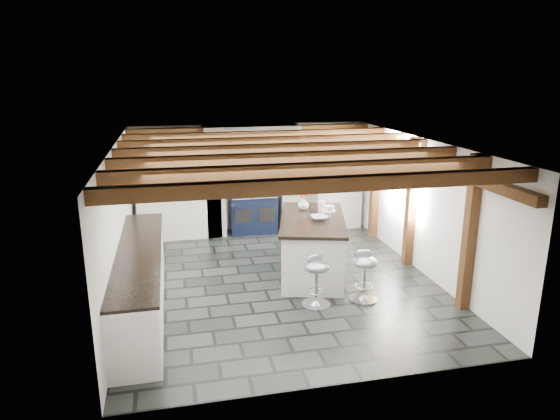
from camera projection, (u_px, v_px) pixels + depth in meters
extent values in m
plane|color=black|center=(279.00, 279.00, 8.39)|extent=(6.00, 6.00, 0.00)
plane|color=white|center=(250.00, 177.00, 10.90)|extent=(5.00, 0.00, 5.00)
plane|color=white|center=(119.00, 224.00, 7.56)|extent=(0.00, 6.00, 6.00)
plane|color=white|center=(421.00, 205.00, 8.60)|extent=(0.00, 6.00, 6.00)
plane|color=white|center=(279.00, 143.00, 7.77)|extent=(6.00, 6.00, 0.00)
cube|color=white|center=(215.00, 191.00, 10.51)|extent=(0.40, 0.60, 1.90)
cube|color=white|center=(289.00, 187.00, 10.84)|extent=(0.40, 0.60, 1.90)
cube|color=#553218|center=(252.00, 140.00, 10.40)|extent=(2.10, 0.65, 0.18)
cube|color=white|center=(251.00, 133.00, 10.35)|extent=(2.00, 0.60, 0.31)
cube|color=black|center=(254.00, 139.00, 10.08)|extent=(1.00, 0.03, 0.22)
cube|color=silver|center=(254.00, 140.00, 10.06)|extent=(0.90, 0.01, 0.14)
cube|color=white|center=(169.00, 191.00, 10.30)|extent=(1.30, 0.58, 2.00)
cube|color=white|center=(337.00, 182.00, 11.06)|extent=(1.00, 0.58, 2.00)
cube|color=white|center=(141.00, 281.00, 7.25)|extent=(0.60, 3.80, 0.88)
cube|color=black|center=(138.00, 251.00, 7.13)|extent=(0.64, 3.80, 0.04)
cube|color=white|center=(204.00, 215.00, 10.59)|extent=(0.70, 0.60, 0.88)
cube|color=black|center=(203.00, 194.00, 10.47)|extent=(0.74, 0.64, 0.04)
cube|color=#553218|center=(420.00, 160.00, 8.37)|extent=(0.15, 5.80, 0.14)
plane|color=white|center=(405.00, 176.00, 9.06)|extent=(0.00, 0.90, 0.90)
cube|color=#553218|center=(331.00, 184.00, 5.35)|extent=(5.00, 0.16, 0.16)
cube|color=#553218|center=(309.00, 169.00, 6.17)|extent=(5.00, 0.16, 0.16)
cube|color=#553218|center=(293.00, 158.00, 6.98)|extent=(5.00, 0.16, 0.16)
cube|color=#553218|center=(279.00, 149.00, 7.80)|extent=(5.00, 0.16, 0.16)
cube|color=#553218|center=(269.00, 141.00, 8.61)|extent=(5.00, 0.16, 0.16)
cube|color=#553218|center=(260.00, 135.00, 9.43)|extent=(5.00, 0.16, 0.16)
cube|color=#553218|center=(252.00, 130.00, 10.24)|extent=(5.00, 0.16, 0.16)
cube|color=#553218|center=(470.00, 234.00, 7.08)|extent=(0.15, 0.15, 2.30)
cube|color=#553218|center=(411.00, 203.00, 8.77)|extent=(0.15, 0.15, 2.30)
cube|color=#553218|center=(375.00, 183.00, 10.28)|extent=(0.15, 0.15, 2.30)
cylinder|color=black|center=(308.00, 166.00, 7.92)|extent=(0.01, 0.01, 0.56)
cylinder|color=white|center=(307.00, 186.00, 8.01)|extent=(0.09, 0.09, 0.22)
cylinder|color=black|center=(306.00, 163.00, 8.21)|extent=(0.01, 0.01, 0.56)
cylinder|color=white|center=(305.00, 182.00, 8.30)|extent=(0.09, 0.09, 0.22)
cylinder|color=black|center=(304.00, 159.00, 8.50)|extent=(0.01, 0.01, 0.56)
cylinder|color=white|center=(304.00, 178.00, 8.59)|extent=(0.09, 0.09, 0.22)
cube|color=black|center=(253.00, 212.00, 10.79)|extent=(1.00, 0.60, 0.90)
ellipsoid|color=silver|center=(241.00, 191.00, 10.61)|extent=(0.28, 0.28, 0.11)
ellipsoid|color=silver|center=(264.00, 189.00, 10.71)|extent=(0.28, 0.28, 0.11)
cylinder|color=silver|center=(255.00, 199.00, 10.39)|extent=(0.95, 0.03, 0.03)
cube|color=black|center=(243.00, 216.00, 10.46)|extent=(0.35, 0.02, 0.30)
cube|color=black|center=(267.00, 215.00, 10.56)|extent=(0.35, 0.02, 0.30)
cube|color=white|center=(312.00, 247.00, 8.53)|extent=(1.45, 2.13, 0.95)
cube|color=black|center=(313.00, 219.00, 8.39)|extent=(1.55, 2.23, 0.05)
imported|color=white|center=(303.00, 204.00, 8.88)|extent=(0.24, 0.24, 0.21)
ellipsoid|color=#DA471E|center=(303.00, 195.00, 8.84)|extent=(0.22, 0.22, 0.13)
cylinder|color=white|center=(322.00, 207.00, 8.71)|extent=(0.13, 0.13, 0.19)
imported|color=white|center=(319.00, 218.00, 8.27)|extent=(0.34, 0.34, 0.07)
cylinder|color=white|center=(329.00, 214.00, 8.41)|extent=(0.05, 0.05, 0.11)
cylinder|color=white|center=(329.00, 211.00, 8.39)|extent=(0.24, 0.24, 0.02)
cylinder|color=beige|center=(329.00, 208.00, 8.38)|extent=(0.18, 0.18, 0.08)
cylinder|color=silver|center=(363.00, 299.00, 7.63)|extent=(0.43, 0.43, 0.03)
cone|color=silver|center=(363.00, 297.00, 7.62)|extent=(0.19, 0.19, 0.08)
cylinder|color=silver|center=(364.00, 281.00, 7.55)|extent=(0.05, 0.05, 0.53)
torus|color=silver|center=(364.00, 286.00, 7.57)|extent=(0.27, 0.27, 0.02)
ellipsoid|color=gray|center=(365.00, 262.00, 7.47)|extent=(0.45, 0.45, 0.17)
ellipsoid|color=gray|center=(364.00, 254.00, 7.54)|extent=(0.29, 0.16, 0.15)
cylinder|color=silver|center=(316.00, 305.00, 7.46)|extent=(0.43, 0.43, 0.03)
cone|color=silver|center=(316.00, 302.00, 7.44)|extent=(0.20, 0.20, 0.08)
cylinder|color=silver|center=(316.00, 286.00, 7.37)|extent=(0.05, 0.05, 0.54)
torus|color=silver|center=(316.00, 291.00, 7.40)|extent=(0.27, 0.27, 0.02)
ellipsoid|color=gray|center=(317.00, 267.00, 7.29)|extent=(0.51, 0.51, 0.18)
ellipsoid|color=gray|center=(313.00, 258.00, 7.34)|extent=(0.29, 0.20, 0.15)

